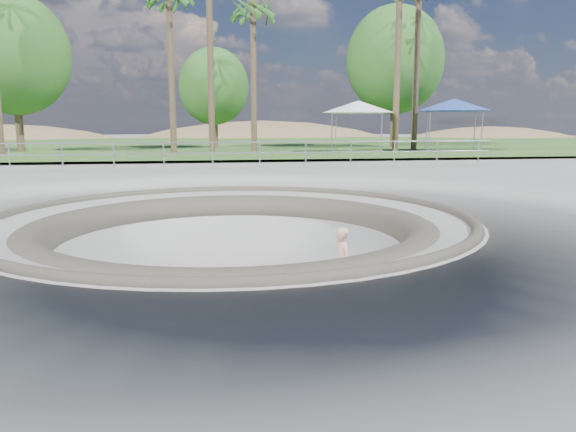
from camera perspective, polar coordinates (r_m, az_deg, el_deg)
The scene contains 13 objects.
ground at distance 12.02m, azimuth -5.77°, elevation -0.14°, with size 180.00×180.00×0.00m, color #9A9B96.
skate_bowl at distance 12.46m, azimuth -5.63°, elevation -8.47°, with size 14.00×14.00×4.10m.
grass_strip at distance 45.87m, azimuth -8.57°, elevation 7.19°, with size 180.00×36.00×0.12m.
distant_hills at distance 69.73m, azimuth -5.65°, elevation 2.04°, with size 103.20×45.00×28.60m.
safety_railing at distance 23.87m, azimuth -7.69°, elevation 6.28°, with size 25.00×0.06×1.03m.
skateboard at distance 12.51m, azimuth 5.55°, elevation -8.42°, with size 0.81×0.45×0.08m.
skater at distance 12.28m, azimuth 5.61°, elevation -4.81°, with size 0.58×0.38×1.59m, color #DBA98E.
canopy_white at distance 33.18m, azimuth 7.14°, elevation 10.93°, with size 5.52×5.52×2.95m.
canopy_blue at distance 35.51m, azimuth 16.52°, elevation 10.76°, with size 5.80×5.80×3.12m.
palm_d at distance 34.53m, azimuth -3.59°, elevation 19.95°, with size 2.60×2.60×9.40m.
bushy_tree_left at distance 36.91m, azimuth -26.08°, elevation 14.50°, with size 6.30×5.73×9.09m.
bushy_tree_mid at distance 38.68m, azimuth -7.55°, elevation 12.91°, with size 4.67×4.24×6.74m.
bushy_tree_right at distance 40.53m, azimuth 10.84°, elevation 15.30°, with size 6.73×6.12×9.71m.
Camera 1 is at (-0.74, -11.83, 2.01)m, focal length 35.00 mm.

